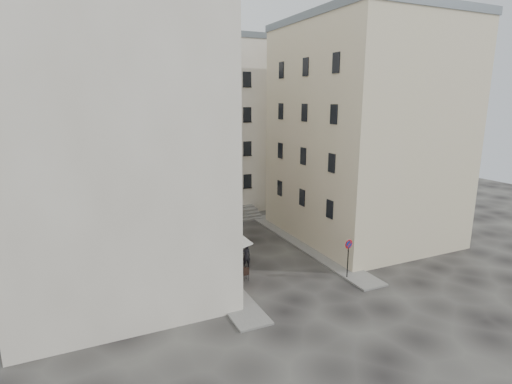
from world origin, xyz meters
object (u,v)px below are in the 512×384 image
no_parking_sign (348,251)px  bistro_table_a (239,275)px  pedestrian (246,256)px  bistro_table_b (237,273)px

no_parking_sign → bistro_table_a: 7.60m
no_parking_sign → pedestrian: (-5.58, 4.58, -1.10)m
pedestrian → no_parking_sign: bearing=140.6°
no_parking_sign → bistro_table_a: (-6.93, 2.71, -1.53)m
no_parking_sign → pedestrian: 7.31m
no_parking_sign → pedestrian: no_parking_sign is taller
bistro_table_a → pedestrian: 2.35m
bistro_table_b → pedestrian: bearing=48.5°
no_parking_sign → pedestrian: size_ratio=1.55×
bistro_table_a → bistro_table_b: size_ratio=1.09×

